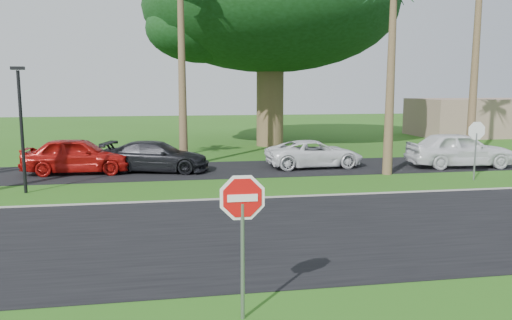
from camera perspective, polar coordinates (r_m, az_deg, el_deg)
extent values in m
plane|color=#295916|center=(11.60, -6.20, -11.35)|extent=(120.00, 120.00, 0.00)
cube|color=black|center=(13.50, -6.75, -8.48)|extent=(120.00, 8.00, 0.02)
cube|color=black|center=(23.74, -8.13, -1.21)|extent=(120.00, 5.00, 0.02)
cube|color=gray|center=(17.41, -7.48, -4.60)|extent=(120.00, 0.12, 0.06)
cylinder|color=gray|center=(8.50, -1.54, -11.58)|extent=(0.07, 0.07, 2.00)
cylinder|color=white|center=(8.19, -1.57, -4.32)|extent=(1.05, 0.02, 1.05)
cylinder|color=red|center=(8.19, -1.57, -4.32)|extent=(0.90, 0.02, 0.90)
cube|color=white|center=(8.19, -1.57, -4.32)|extent=(0.50, 0.02, 0.12)
cylinder|color=gray|center=(22.93, 23.75, 0.34)|extent=(0.07, 0.07, 2.00)
cylinder|color=white|center=(22.82, 23.91, 3.08)|extent=(1.05, 0.02, 1.05)
cylinder|color=red|center=(22.82, 23.91, 3.08)|extent=(0.90, 0.02, 0.90)
cube|color=white|center=(22.82, 23.91, 3.08)|extent=(0.50, 0.02, 0.12)
cone|color=brown|center=(24.93, -8.46, 10.17)|extent=(0.44, 0.44, 9.50)
cone|color=brown|center=(23.03, 15.13, 8.90)|extent=(0.44, 0.44, 8.50)
cone|color=brown|center=(28.65, 23.85, 11.81)|extent=(0.44, 0.44, 12.00)
cylinder|color=brown|center=(33.59, 1.61, 6.76)|extent=(1.80, 1.80, 6.00)
ellipsoid|color=black|center=(33.96, 1.66, 16.93)|extent=(16.50, 16.50, 8.25)
cylinder|color=black|center=(20.20, -25.19, 2.84)|extent=(0.12, 0.12, 4.50)
cube|color=black|center=(20.15, -25.60, 9.45)|extent=(0.45, 0.25, 0.12)
cube|color=gray|center=(44.44, 23.96, 4.49)|extent=(10.00, 6.00, 3.00)
imported|color=#A5100D|center=(24.03, -19.65, 0.46)|extent=(4.91, 2.15, 1.64)
imported|color=black|center=(23.59, -11.29, 0.36)|extent=(5.18, 3.05, 1.41)
imported|color=white|center=(24.60, 6.68, 0.68)|extent=(4.86, 2.45, 1.32)
imported|color=white|center=(26.45, 22.19, 1.09)|extent=(5.18, 2.39, 1.72)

